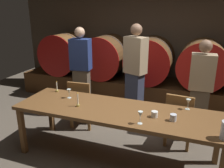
% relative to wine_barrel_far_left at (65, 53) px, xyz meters
% --- Properties ---
extents(ground_plane, '(8.96, 8.96, 0.00)m').
position_rel_wine_barrel_far_left_xyz_m(ground_plane, '(2.13, -2.11, -0.99)').
color(ground_plane, brown).
extents(back_wall, '(6.89, 0.24, 2.87)m').
position_rel_wine_barrel_far_left_xyz_m(back_wall, '(2.13, 0.55, 0.44)').
color(back_wall, '#473A2D').
rests_on(back_wall, ground).
extents(barrel_shelf, '(6.20, 0.90, 0.51)m').
position_rel_wine_barrel_far_left_xyz_m(barrel_shelf, '(2.13, 0.00, -0.74)').
color(barrel_shelf, '#4C2D16').
rests_on(barrel_shelf, ground).
extents(wine_barrel_far_left, '(0.97, 0.94, 0.97)m').
position_rel_wine_barrel_far_left_xyz_m(wine_barrel_far_left, '(0.00, 0.00, 0.00)').
color(wine_barrel_far_left, brown).
rests_on(wine_barrel_far_left, barrel_shelf).
extents(wine_barrel_left, '(0.97, 0.94, 0.97)m').
position_rel_wine_barrel_far_left_xyz_m(wine_barrel_left, '(1.07, 0.00, 0.00)').
color(wine_barrel_left, '#513319').
rests_on(wine_barrel_left, barrel_shelf).
extents(wine_barrel_center, '(0.97, 0.94, 0.97)m').
position_rel_wine_barrel_far_left_xyz_m(wine_barrel_center, '(2.11, 0.00, 0.00)').
color(wine_barrel_center, '#513319').
rests_on(wine_barrel_center, barrel_shelf).
extents(wine_barrel_right, '(0.97, 0.94, 0.97)m').
position_rel_wine_barrel_far_left_xyz_m(wine_barrel_right, '(3.18, 0.00, 0.00)').
color(wine_barrel_right, brown).
rests_on(wine_barrel_right, barrel_shelf).
extents(dining_table, '(2.84, 0.84, 0.77)m').
position_rel_wine_barrel_far_left_xyz_m(dining_table, '(2.12, -2.22, -0.29)').
color(dining_table, brown).
rests_on(dining_table, ground).
extents(chair_left, '(0.43, 0.43, 0.88)m').
position_rel_wine_barrel_far_left_xyz_m(chair_left, '(1.24, -1.57, -0.50)').
color(chair_left, brown).
rests_on(chair_left, ground).
extents(chair_right, '(0.44, 0.44, 0.88)m').
position_rel_wine_barrel_far_left_xyz_m(chair_right, '(2.92, -1.59, -0.50)').
color(chair_right, brown).
rests_on(chair_right, ground).
extents(guest_left, '(0.41, 0.28, 1.74)m').
position_rel_wine_barrel_far_left_xyz_m(guest_left, '(0.98, -1.05, -0.10)').
color(guest_left, brown).
rests_on(guest_left, ground).
extents(guest_center, '(0.44, 0.37, 1.82)m').
position_rel_wine_barrel_far_left_xyz_m(guest_center, '(2.04, -0.98, -0.05)').
color(guest_center, '#33384C').
rests_on(guest_center, ground).
extents(guest_right, '(0.39, 0.25, 1.61)m').
position_rel_wine_barrel_far_left_xyz_m(guest_right, '(3.18, -1.07, -0.17)').
color(guest_right, brown).
rests_on(guest_right, ground).
extents(candle_left, '(0.05, 0.05, 0.19)m').
position_rel_wine_barrel_far_left_xyz_m(candle_left, '(0.98, -1.90, -0.17)').
color(candle_left, olive).
rests_on(candle_left, dining_table).
extents(candle_right, '(0.05, 0.05, 0.21)m').
position_rel_wine_barrel_far_left_xyz_m(candle_right, '(1.58, -2.31, -0.17)').
color(candle_right, olive).
rests_on(candle_right, dining_table).
extents(wine_glass_left, '(0.06, 0.06, 0.14)m').
position_rel_wine_barrel_far_left_xyz_m(wine_glass_left, '(1.31, -2.08, -0.13)').
color(wine_glass_left, silver).
rests_on(wine_glass_left, dining_table).
extents(wine_glass_center, '(0.06, 0.06, 0.16)m').
position_rel_wine_barrel_far_left_xyz_m(wine_glass_center, '(2.52, -2.50, -0.11)').
color(wine_glass_center, silver).
rests_on(wine_glass_center, dining_table).
extents(wine_glass_right, '(0.07, 0.07, 0.15)m').
position_rel_wine_barrel_far_left_xyz_m(wine_glass_right, '(3.03, -1.88, -0.12)').
color(wine_glass_right, silver).
rests_on(wine_glass_right, dining_table).
extents(cup_left, '(0.08, 0.08, 0.08)m').
position_rel_wine_barrel_far_left_xyz_m(cup_left, '(2.65, -2.27, -0.19)').
color(cup_left, white).
rests_on(cup_left, dining_table).
extents(cup_right, '(0.08, 0.08, 0.09)m').
position_rel_wine_barrel_far_left_xyz_m(cup_right, '(2.88, -2.29, -0.18)').
color(cup_right, silver).
rests_on(cup_right, dining_table).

